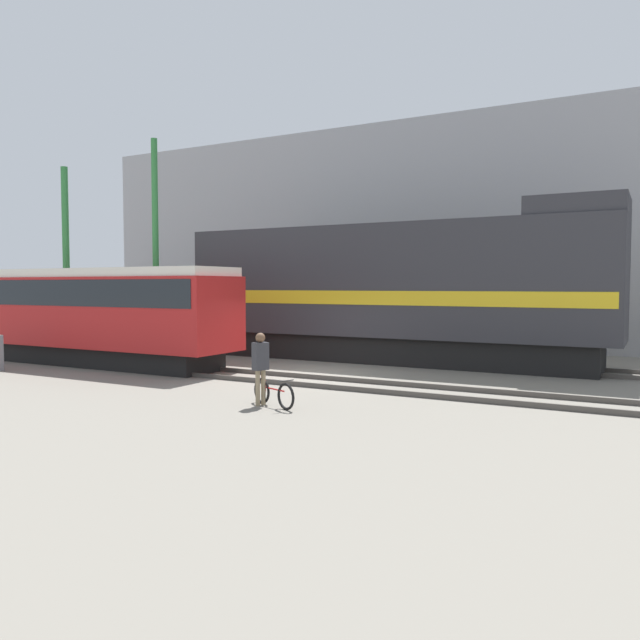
{
  "coord_description": "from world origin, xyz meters",
  "views": [
    {
      "loc": [
        10.02,
        -17.3,
        2.88
      ],
      "look_at": [
        0.83,
        -0.52,
        1.8
      ],
      "focal_mm": 35.0,
      "sensor_mm": 36.0,
      "label": 1
    }
  ],
  "objects_px": {
    "utility_pole_center": "(156,248)",
    "freight_locomotive": "(392,291)",
    "bicycle": "(274,393)",
    "person": "(260,361)",
    "streetcar": "(101,310)",
    "utility_pole_left": "(66,259)"
  },
  "relations": [
    {
      "from": "freight_locomotive",
      "to": "streetcar",
      "type": "relative_size",
      "value": 1.48
    },
    {
      "from": "streetcar",
      "to": "utility_pole_center",
      "type": "distance_m",
      "value": 3.79
    },
    {
      "from": "streetcar",
      "to": "bicycle",
      "type": "distance_m",
      "value": 10.37
    },
    {
      "from": "bicycle",
      "to": "utility_pole_center",
      "type": "bearing_deg",
      "value": 146.45
    },
    {
      "from": "streetcar",
      "to": "utility_pole_center",
      "type": "xyz_separation_m",
      "value": [
        -0.18,
        2.97,
        2.35
      ]
    },
    {
      "from": "utility_pole_left",
      "to": "bicycle",
      "type": "bearing_deg",
      "value": -23.35
    },
    {
      "from": "freight_locomotive",
      "to": "utility_pole_left",
      "type": "relative_size",
      "value": 2.0
    },
    {
      "from": "freight_locomotive",
      "to": "utility_pole_left",
      "type": "distance_m",
      "value": 14.55
    },
    {
      "from": "streetcar",
      "to": "freight_locomotive",
      "type": "bearing_deg",
      "value": 34.16
    },
    {
      "from": "utility_pole_left",
      "to": "utility_pole_center",
      "type": "xyz_separation_m",
      "value": [
        5.25,
        0.0,
        0.32
      ]
    },
    {
      "from": "bicycle",
      "to": "person",
      "type": "distance_m",
      "value": 0.83
    },
    {
      "from": "person",
      "to": "utility_pole_left",
      "type": "relative_size",
      "value": 0.22
    },
    {
      "from": "freight_locomotive",
      "to": "person",
      "type": "relative_size",
      "value": 9.22
    },
    {
      "from": "streetcar",
      "to": "person",
      "type": "bearing_deg",
      "value": -20.87
    },
    {
      "from": "bicycle",
      "to": "utility_pole_left",
      "type": "height_order",
      "value": "utility_pole_left"
    },
    {
      "from": "freight_locomotive",
      "to": "streetcar",
      "type": "bearing_deg",
      "value": -145.84
    },
    {
      "from": "freight_locomotive",
      "to": "utility_pole_center",
      "type": "height_order",
      "value": "utility_pole_center"
    },
    {
      "from": "streetcar",
      "to": "utility_pole_left",
      "type": "xyz_separation_m",
      "value": [
        -5.43,
        2.97,
        2.04
      ]
    },
    {
      "from": "bicycle",
      "to": "person",
      "type": "height_order",
      "value": "person"
    },
    {
      "from": "utility_pole_center",
      "to": "freight_locomotive",
      "type": "bearing_deg",
      "value": 18.39
    },
    {
      "from": "freight_locomotive",
      "to": "streetcar",
      "type": "xyz_separation_m",
      "value": [
        -8.75,
        -5.94,
        -0.68
      ]
    },
    {
      "from": "bicycle",
      "to": "person",
      "type": "bearing_deg",
      "value": 179.91
    }
  ]
}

